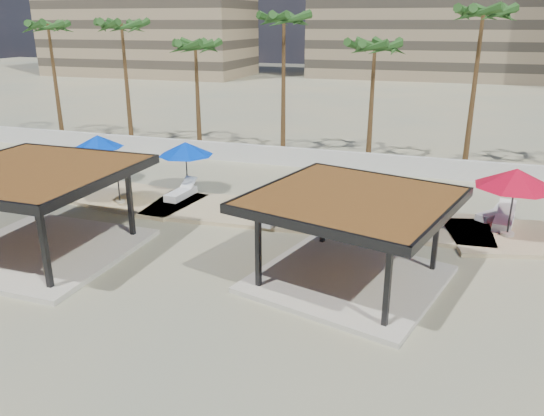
{
  "coord_description": "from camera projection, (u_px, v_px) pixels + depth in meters",
  "views": [
    {
      "loc": [
        7.54,
        -15.76,
        8.77
      ],
      "look_at": [
        1.04,
        4.09,
        1.4
      ],
      "focal_mm": 35.0,
      "sensor_mm": 36.0,
      "label": 1
    }
  ],
  "objects": [
    {
      "name": "umbrella_b",
      "position": [
        116.0,
        163.0,
        25.92
      ],
      "size": [
        3.36,
        3.36,
        2.4
      ],
      "rotation": [
        0.0,
        0.0,
        -0.29
      ],
      "color": "beige",
      "rests_on": "promenade"
    },
    {
      "name": "umbrella_f",
      "position": [
        186.0,
        149.0,
        27.95
      ],
      "size": [
        3.4,
        3.4,
        2.6
      ],
      "rotation": [
        0.0,
        0.0,
        -0.18
      ],
      "color": "beige",
      "rests_on": "promenade"
    },
    {
      "name": "boundary_wall",
      "position": [
        315.0,
        159.0,
        33.39
      ],
      "size": [
        56.0,
        0.3,
        1.2
      ],
      "primitive_type": "cube",
      "color": "silver",
      "rests_on": "ground"
    },
    {
      "name": "lounger_c",
      "position": [
        504.0,
        220.0,
        23.64
      ],
      "size": [
        1.13,
        2.41,
        0.88
      ],
      "rotation": [
        0.0,
        0.0,
        1.4
      ],
      "color": "silver",
      "rests_on": "promenade"
    },
    {
      "name": "palm_f",
      "position": [
        483.0,
        20.0,
        30.33
      ],
      "size": [
        3.0,
        3.0,
        10.08
      ],
      "color": "brown",
      "rests_on": "ground"
    },
    {
      "name": "ground",
      "position": [
        210.0,
        277.0,
        19.25
      ],
      "size": [
        200.0,
        200.0,
        0.0
      ],
      "primitive_type": "plane",
      "color": "tan",
      "rests_on": "ground"
    },
    {
      "name": "lounger_d",
      "position": [
        493.0,
        215.0,
        24.44
      ],
      "size": [
        1.66,
        1.84,
        0.71
      ],
      "rotation": [
        0.0,
        0.0,
        0.89
      ],
      "color": "silver",
      "rests_on": "promenade"
    },
    {
      "name": "umbrella_a",
      "position": [
        98.0,
        141.0,
        29.94
      ],
      "size": [
        3.29,
        3.29,
        2.54
      ],
      "rotation": [
        0.0,
        0.0,
        -0.17
      ],
      "color": "beige",
      "rests_on": "promenade"
    },
    {
      "name": "palm_e",
      "position": [
        375.0,
        51.0,
        32.52
      ],
      "size": [
        3.0,
        3.0,
        8.16
      ],
      "color": "brown",
      "rests_on": "ground"
    },
    {
      "name": "umbrella_d",
      "position": [
        427.0,
        192.0,
        21.63
      ],
      "size": [
        3.35,
        3.35,
        2.35
      ],
      "rotation": [
        0.0,
        0.0,
        0.33
      ],
      "color": "beige",
      "rests_on": "promenade"
    },
    {
      "name": "lounger_b",
      "position": [
        273.0,
        216.0,
        24.21
      ],
      "size": [
        0.99,
        2.33,
        0.85
      ],
      "rotation": [
        0.0,
        0.0,
        1.45
      ],
      "color": "silver",
      "rests_on": "promenade"
    },
    {
      "name": "palm_a",
      "position": [
        49.0,
        31.0,
        39.13
      ],
      "size": [
        3.0,
        3.0,
        9.26
      ],
      "color": "brown",
      "rests_on": "ground"
    },
    {
      "name": "pavilion_central",
      "position": [
        351.0,
        231.0,
        18.3
      ],
      "size": [
        7.82,
        7.82,
        3.23
      ],
      "rotation": [
        0.0,
        0.0,
        -0.27
      ],
      "color": "beige",
      "rests_on": "ground"
    },
    {
      "name": "palm_c",
      "position": [
        195.0,
        50.0,
        35.81
      ],
      "size": [
        3.0,
        3.0,
        8.04
      ],
      "color": "brown",
      "rests_on": "ground"
    },
    {
      "name": "palm_d",
      "position": [
        284.0,
        25.0,
        34.22
      ],
      "size": [
        3.0,
        3.0,
        9.76
      ],
      "color": "brown",
      "rests_on": "ground"
    },
    {
      "name": "umbrella_c",
      "position": [
        516.0,
        178.0,
        21.71
      ],
      "size": [
        4.28,
        4.28,
        2.93
      ],
      "rotation": [
        0.0,
        0.0,
        0.38
      ],
      "color": "beige",
      "rests_on": "promenade"
    },
    {
      "name": "promenade",
      "position": [
        314.0,
        213.0,
        25.52
      ],
      "size": [
        44.45,
        7.97,
        0.24
      ],
      "color": "#C6B284",
      "rests_on": "ground"
    },
    {
      "name": "palm_b",
      "position": [
        122.0,
        31.0,
        37.71
      ],
      "size": [
        3.0,
        3.0,
        9.32
      ],
      "color": "brown",
      "rests_on": "ground"
    },
    {
      "name": "pavilion_west",
      "position": [
        36.0,
        204.0,
        20.51
      ],
      "size": [
        7.08,
        7.08,
        3.53
      ],
      "rotation": [
        0.0,
        0.0,
        -0.02
      ],
      "color": "beige",
      "rests_on": "ground"
    },
    {
      "name": "lounger_a",
      "position": [
        181.0,
        193.0,
        27.4
      ],
      "size": [
        0.92,
        2.26,
        0.83
      ],
      "rotation": [
        0.0,
        0.0,
        1.48
      ],
      "color": "silver",
      "rests_on": "promenade"
    }
  ]
}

